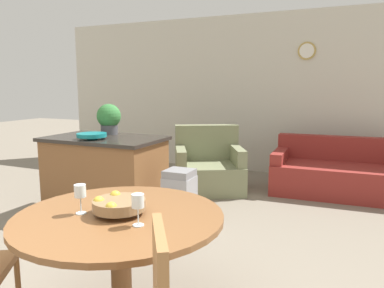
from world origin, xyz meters
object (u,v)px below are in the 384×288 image
potted_plant (109,118)px  trash_bin (180,199)px  wine_glass_left (80,192)px  wine_glass_right (138,203)px  dining_table (120,240)px  fruit_bowl (119,204)px  armchair (208,169)px  teal_bowl (92,135)px  couch (342,175)px  kitchen_island (105,175)px

potted_plant → trash_bin: 1.40m
wine_glass_left → wine_glass_right: bearing=-3.5°
dining_table → fruit_bowl: bearing=78.4°
wine_glass_left → armchair: armchair is taller
wine_glass_left → teal_bowl: (-1.20, 1.60, 0.09)m
couch → wine_glass_right: bearing=-106.0°
armchair → couch: bearing=-10.4°
dining_table → wine_glass_left: size_ratio=6.97×
armchair → dining_table: bearing=-106.3°
couch → armchair: armchair is taller
kitchen_island → couch: bearing=38.5°
fruit_bowl → wine_glass_left: (-0.22, -0.09, 0.07)m
wine_glass_right → trash_bin: wine_glass_right is taller
teal_bowl → potted_plant: bearing=100.2°
dining_table → wine_glass_right: (0.21, -0.11, 0.30)m
dining_table → wine_glass_left: (-0.22, -0.09, 0.30)m
kitchen_island → teal_bowl: (-0.02, -0.19, 0.50)m
teal_bowl → trash_bin: size_ratio=0.52×
teal_bowl → couch: teal_bowl is taller
dining_table → couch: (1.12, 3.70, -0.30)m
fruit_bowl → wine_glass_right: (0.21, -0.11, 0.07)m
wine_glass_left → potted_plant: 2.41m
fruit_bowl → couch: (1.12, 3.70, -0.53)m
fruit_bowl → teal_bowl: 2.08m
wine_glass_right → potted_plant: 2.68m
kitchen_island → couch: kitchen_island is taller
dining_table → fruit_bowl: fruit_bowl is taller
teal_bowl → couch: size_ratio=0.17×
kitchen_island → potted_plant: 0.70m
potted_plant → armchair: (0.84, 1.20, -0.80)m
wine_glass_left → potted_plant: size_ratio=0.49×
wine_glass_right → couch: bearing=76.5°
dining_table → trash_bin: dining_table is taller
trash_bin → couch: couch is taller
wine_glass_right → trash_bin: 1.91m
couch → teal_bowl: bearing=-141.8°
fruit_bowl → teal_bowl: teal_bowl is taller
dining_table → kitchen_island: size_ratio=0.93×
wine_glass_right → teal_bowl: (-1.63, 1.62, 0.09)m
wine_glass_right → potted_plant: potted_plant is taller
fruit_bowl → wine_glass_left: wine_glass_left is taller
kitchen_island → dining_table: bearing=-50.5°
wine_glass_right → potted_plant: (-1.70, 2.05, 0.24)m
trash_bin → couch: size_ratio=0.33×
teal_bowl → armchair: (0.76, 1.62, -0.65)m
wine_glass_right → kitchen_island: (-1.61, 1.81, -0.41)m
potted_plant → couch: 3.27m
dining_table → teal_bowl: 2.11m
dining_table → potted_plant: bearing=127.7°
wine_glass_right → teal_bowl: bearing=135.0°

